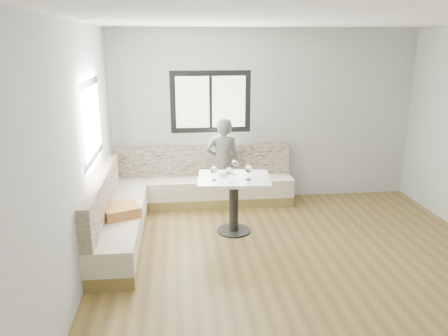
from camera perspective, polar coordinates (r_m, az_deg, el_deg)
The scene contains 9 objects.
room at distance 4.95m, azimuth 10.05°, elevation 2.24°, with size 5.01×5.01×2.81m.
banquette at distance 6.55m, azimuth -7.11°, elevation -4.04°, with size 2.90×2.80×0.95m.
table at distance 6.02m, azimuth 1.29°, elevation -3.05°, with size 1.05×0.85×0.80m.
person at distance 6.95m, azimuth -0.11°, elevation 0.71°, with size 0.53×0.35×1.46m, color #53544B.
olive_ramekin at distance 6.03m, azimuth -0.15°, elevation -0.80°, with size 0.11×0.11×0.05m.
wine_glass_a at distance 5.79m, azimuth -1.36°, elevation -0.22°, with size 0.10×0.10×0.21m.
wine_glass_b at distance 5.72m, azimuth 0.68°, elevation -0.43°, with size 0.10×0.10×0.21m.
wine_glass_c at distance 5.82m, azimuth 3.23°, elevation -0.15°, with size 0.10×0.10×0.21m.
wine_glass_d at distance 6.04m, azimuth 1.42°, elevation 0.47°, with size 0.10×0.10×0.21m.
Camera 1 is at (-1.45, -4.53, 2.58)m, focal length 35.00 mm.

